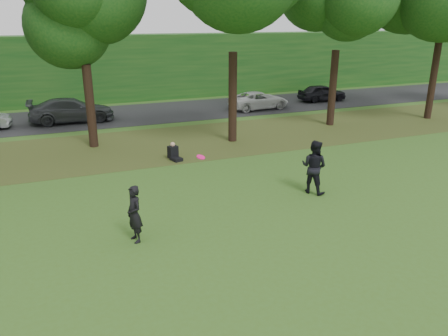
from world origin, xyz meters
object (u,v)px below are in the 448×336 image
at_px(frisbee, 201,157).
at_px(seated_person, 174,153).
at_px(player_left, 134,214).
at_px(player_right, 314,167).

bearing_deg(frisbee, seated_person, 82.16).
bearing_deg(player_left, seated_person, 142.52).
relative_size(player_right, seated_person, 2.44).
distance_m(player_left, seated_person, 7.79).
xyz_separation_m(player_left, player_right, (6.91, 1.34, 0.15)).
distance_m(frisbee, seated_person, 7.05).
bearing_deg(player_right, frisbee, 67.31).
bearing_deg(frisbee, player_right, 11.28).
height_order(frisbee, seated_person, frisbee).
relative_size(player_right, frisbee, 5.36).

